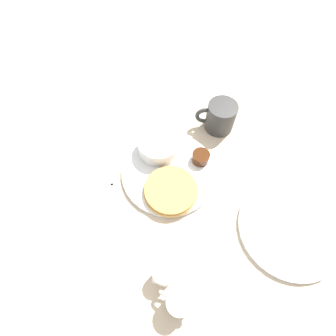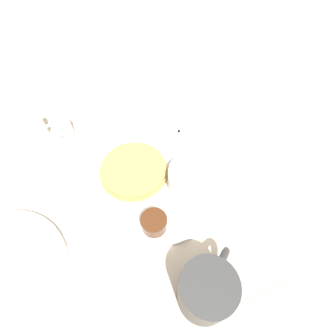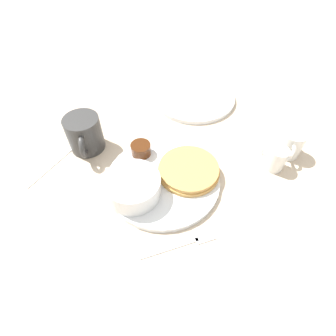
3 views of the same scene
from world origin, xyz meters
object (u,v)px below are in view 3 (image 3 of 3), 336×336
object	(u,v)px
plate	(163,180)
bowl	(133,186)
coffee_mug	(85,134)
creamer_pitcher_near	(276,159)
creamer_pitcher_far	(291,144)
fork	(188,242)

from	to	relation	value
plate	bowl	world-z (taller)	bowl
coffee_mug	creamer_pitcher_near	bearing A→B (deg)	-64.61
coffee_mug	creamer_pitcher_far	world-z (taller)	coffee_mug
plate	creamer_pitcher_near	size ratio (longest dim) A/B	3.90
creamer_pitcher_near	creamer_pitcher_far	xyz separation A→B (m)	(0.06, -0.01, 0.00)
creamer_pitcher_near	fork	xyz separation A→B (m)	(-0.27, 0.07, -0.03)
plate	creamer_pitcher_far	world-z (taller)	creamer_pitcher_far
coffee_mug	creamer_pitcher_far	size ratio (longest dim) A/B	1.30
plate	creamer_pitcher_near	distance (m)	0.26
creamer_pitcher_near	creamer_pitcher_far	distance (m)	0.06
coffee_mug	creamer_pitcher_far	distance (m)	0.49
bowl	coffee_mug	world-z (taller)	coffee_mug
plate	creamer_pitcher_far	distance (m)	0.31
coffee_mug	fork	distance (m)	0.35
bowl	fork	size ratio (longest dim) A/B	0.89
fork	plate	bearing A→B (deg)	52.18
bowl	coffee_mug	bearing A→B (deg)	74.33
fork	creamer_pitcher_far	bearing A→B (deg)	-13.99
plate	creamer_pitcher_near	xyz separation A→B (m)	(0.18, -0.19, 0.02)
plate	creamer_pitcher_near	world-z (taller)	creamer_pitcher_near
plate	coffee_mug	bearing A→B (deg)	93.70
coffee_mug	plate	bearing A→B (deg)	-86.30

